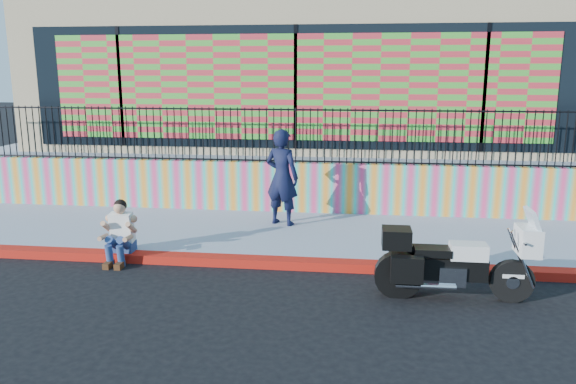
# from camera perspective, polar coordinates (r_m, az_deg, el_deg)

# --- Properties ---
(ground) EXTENTS (90.00, 90.00, 0.00)m
(ground) POSITION_cam_1_polar(r_m,az_deg,el_deg) (9.57, -2.01, -7.58)
(ground) COLOR black
(ground) RESTS_ON ground
(red_curb) EXTENTS (16.00, 0.30, 0.15)m
(red_curb) POSITION_cam_1_polar(r_m,az_deg,el_deg) (9.54, -2.02, -7.16)
(red_curb) COLOR #B30C0D
(red_curb) RESTS_ON ground
(sidewalk) EXTENTS (16.00, 3.00, 0.15)m
(sidewalk) POSITION_cam_1_polar(r_m,az_deg,el_deg) (11.09, -0.68, -4.34)
(sidewalk) COLOR #8991A4
(sidewalk) RESTS_ON ground
(mural_wall) EXTENTS (16.00, 0.20, 1.10)m
(mural_wall) POSITION_cam_1_polar(r_m,az_deg,el_deg) (12.48, 0.30, 0.51)
(mural_wall) COLOR #EC3E79
(mural_wall) RESTS_ON sidewalk
(metal_fence) EXTENTS (15.80, 0.04, 1.20)m
(metal_fence) POSITION_cam_1_polar(r_m,az_deg,el_deg) (12.29, 0.31, 5.76)
(metal_fence) COLOR black
(metal_fence) RESTS_ON mural_wall
(elevated_platform) EXTENTS (16.00, 10.00, 1.25)m
(elevated_platform) POSITION_cam_1_polar(r_m,az_deg,el_deg) (17.49, 2.28, 3.66)
(elevated_platform) COLOR #8991A4
(elevated_platform) RESTS_ON ground
(storefront_building) EXTENTS (14.00, 8.06, 4.00)m
(storefront_building) POSITION_cam_1_polar(r_m,az_deg,el_deg) (17.07, 2.29, 12.29)
(storefront_building) COLOR tan
(storefront_building) RESTS_ON elevated_platform
(police_motorcycle) EXTENTS (2.21, 0.73, 1.38)m
(police_motorcycle) POSITION_cam_1_polar(r_m,az_deg,el_deg) (8.43, 16.35, -6.73)
(police_motorcycle) COLOR black
(police_motorcycle) RESTS_ON ground
(police_officer) EXTENTS (0.83, 0.69, 1.96)m
(police_officer) POSITION_cam_1_polar(r_m,az_deg,el_deg) (11.34, -0.61, 1.51)
(police_officer) COLOR black
(police_officer) RESTS_ON sidewalk
(seated_man) EXTENTS (0.54, 0.71, 1.06)m
(seated_man) POSITION_cam_1_polar(r_m,az_deg,el_deg) (10.03, -16.80, -4.47)
(seated_man) COLOR navy
(seated_man) RESTS_ON ground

